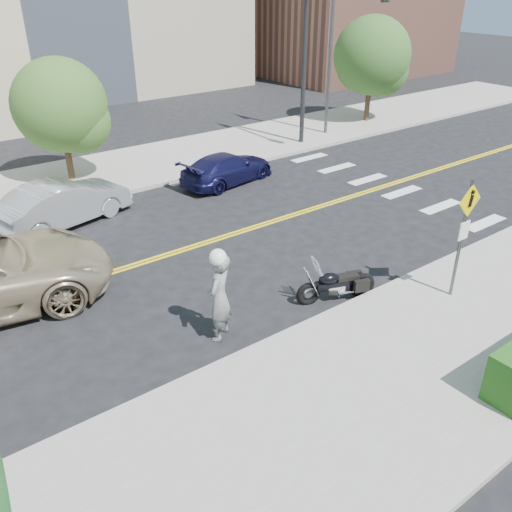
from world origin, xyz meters
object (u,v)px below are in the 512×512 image
at_px(pedestrian_sign, 464,228).
at_px(motorcycle, 337,278).
at_px(parked_car_blue, 227,168).
at_px(parked_car_silver, 63,203).
at_px(motorcyclist, 219,295).

bearing_deg(pedestrian_sign, motorcycle, 142.71).
distance_m(pedestrian_sign, parked_car_blue, 10.30).
xyz_separation_m(pedestrian_sign, motorcycle, (-2.26, 1.72, -1.35)).
bearing_deg(parked_car_silver, parked_car_blue, -103.95).
relative_size(motorcyclist, parked_car_silver, 0.50).
relative_size(pedestrian_sign, motorcyclist, 1.37).
bearing_deg(parked_car_silver, motorcyclist, 170.35).
height_order(pedestrian_sign, motorcyclist, pedestrian_sign).
bearing_deg(parked_car_blue, motorcycle, 153.41).
xyz_separation_m(motorcycle, parked_car_silver, (-3.80, 8.45, 0.11)).
distance_m(pedestrian_sign, parked_car_silver, 11.90).
bearing_deg(motorcyclist, parked_car_silver, -120.37).
bearing_deg(parked_car_blue, pedestrian_sign, 168.47).
height_order(motorcyclist, parked_car_blue, motorcyclist).
distance_m(motorcycle, parked_car_blue, 8.84).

